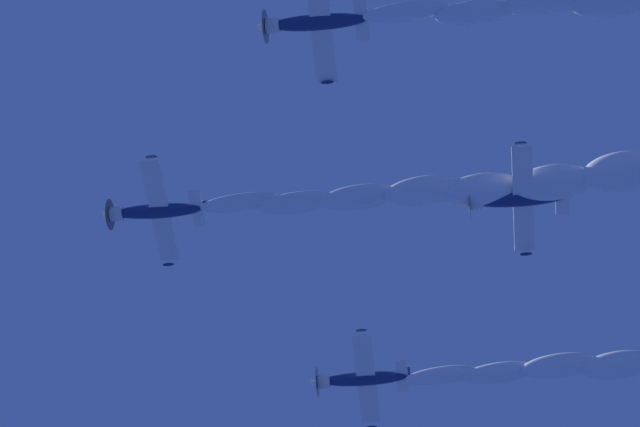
{
  "coord_description": "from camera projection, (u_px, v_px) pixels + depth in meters",
  "views": [
    {
      "loc": [
        33.05,
        7.12,
        1.73
      ],
      "look_at": [
        1.2,
        10.86,
        69.32
      ],
      "focal_mm": 64.69,
      "sensor_mm": 36.0,
      "label": 1
    }
  ],
  "objects": [
    {
      "name": "airplane_lead",
      "position": [
        154.0,
        211.0,
        76.77
      ],
      "size": [
        7.82,
        7.02,
        2.34
      ],
      "color": "navy"
    },
    {
      "name": "airplane_left_wingman",
      "position": [
        314.0,
        22.0,
        70.31
      ],
      "size": [
        7.85,
        7.01,
        2.25
      ],
      "color": "navy"
    },
    {
      "name": "airplane_right_wingman",
      "position": [
        361.0,
        379.0,
        80.66
      ],
      "size": [
        7.82,
        7.02,
        2.33
      ],
      "color": "navy"
    },
    {
      "name": "airplane_slot_tail",
      "position": [
        516.0,
        199.0,
        74.08
      ],
      "size": [
        7.83,
        7.02,
        2.29
      ],
      "color": "navy"
    },
    {
      "name": "smoke_trail_lead",
      "position": [
        483.0,
        186.0,
        74.35
      ],
      "size": [
        8.81,
        29.84,
        3.77
      ],
      "color": "white"
    }
  ]
}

